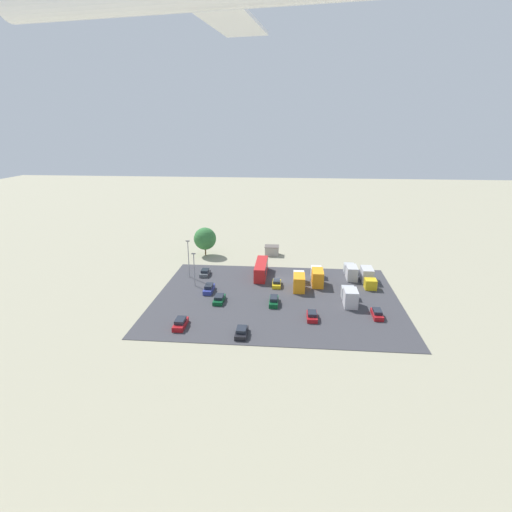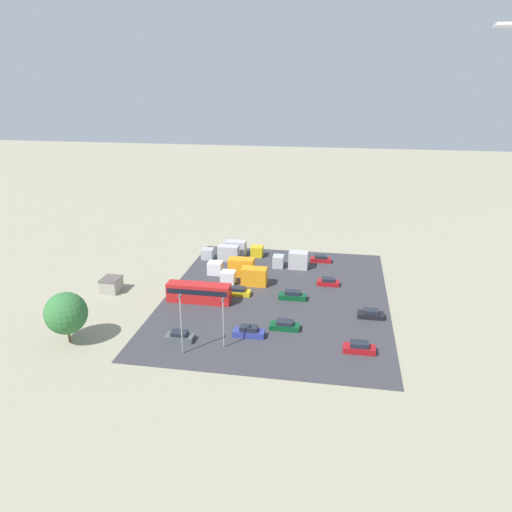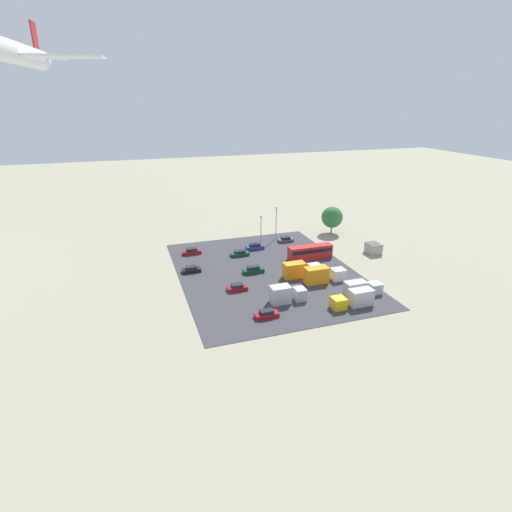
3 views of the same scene
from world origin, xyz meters
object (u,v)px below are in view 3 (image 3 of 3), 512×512
parked_truck_0 (361,289)px  parked_car_5 (237,288)px  parked_car_4 (240,253)px  parked_car_8 (253,270)px  parked_car_1 (191,269)px  parked_truck_3 (355,299)px  parked_truck_4 (300,270)px  parked_truck_2 (323,275)px  parked_car_0 (255,247)px  bus (310,252)px  parked_car_2 (293,265)px  parked_car_7 (267,314)px  shed_building (373,249)px  parked_truck_1 (286,294)px  airplane (8,51)px  parked_car_3 (286,240)px  parked_car_6 (192,252)px

parked_truck_0 → parked_car_5: bearing=-113.9°
parked_car_4 → parked_car_8: parked_car_8 is taller
parked_car_1 → parked_truck_0: (-22.41, -30.10, 0.86)m
parked_car_4 → parked_truck_3: (-32.09, -13.28, 0.86)m
parked_car_5 → parked_truck_4: size_ratio=0.48×
parked_car_5 → parked_truck_2: bearing=84.1°
parked_car_0 → parked_truck_2: 24.84m
bus → parked_car_2: bus is taller
parked_car_8 → parked_truck_0: 24.30m
parked_car_2 → parked_car_4: parked_car_2 is taller
bus → parked_car_7: size_ratio=2.53×
parked_car_2 → parked_truck_3: (-20.71, -3.57, 0.85)m
parked_car_0 → parked_car_1: parked_car_0 is taller
shed_building → parked_car_7: shed_building is taller
parked_car_5 → parked_truck_3: 23.53m
shed_building → parked_truck_0: parked_truck_0 is taller
parked_car_0 → parked_truck_1: parked_truck_1 is taller
shed_building → parked_car_1: 46.32m
parked_car_1 → airplane: bearing=-85.9°
parked_car_5 → parked_truck_3: bearing=55.1°
parked_car_0 → parked_car_5: parked_car_0 is taller
parked_car_2 → parked_truck_0: 18.73m
parked_car_1 → parked_car_7: size_ratio=0.97×
bus → parked_truck_3: bus is taller
parked_car_1 → parked_car_8: parked_car_8 is taller
parked_car_3 → parked_car_5: parked_car_3 is taller
parked_car_3 → parked_car_4: size_ratio=0.91×
parked_car_2 → parked_truck_0: (-17.34, -7.04, 0.85)m
bus → airplane: airplane is taller
parked_truck_3 → parked_truck_1: bearing=64.4°
parked_truck_1 → parked_car_7: bearing=-51.4°
parked_car_6 → parked_truck_2: size_ratio=0.50×
shed_building → parked_car_2: (-2.32, 23.17, -0.62)m
parked_car_8 → parked_truck_2: (-9.33, -12.56, 0.94)m
parked_car_2 → parked_truck_4: parked_truck_4 is taller
parked_truck_0 → parked_truck_3: bearing=-45.8°
parked_car_6 → shed_building: bearing=-107.6°
parked_car_0 → parked_car_6: bearing=83.6°
shed_building → parked_car_2: size_ratio=0.91×
parked_car_1 → bus: bearing=87.9°
parked_car_6 → airplane: (-13.29, 29.93, 43.38)m
parked_car_5 → parked_car_6: (23.61, 5.25, 0.07)m
parked_car_1 → parked_truck_1: (-20.16, -14.87, 0.98)m
parked_truck_1 → shed_building: bearing=119.0°
parked_truck_2 → parked_car_8: bearing=-126.6°
shed_building → parked_car_2: 23.29m
parked_car_3 → parked_truck_2: 26.82m
parked_truck_2 → parked_truck_4: bearing=-141.2°
parked_car_7 → parked_truck_0: 20.91m
shed_building → bus: size_ratio=0.36×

